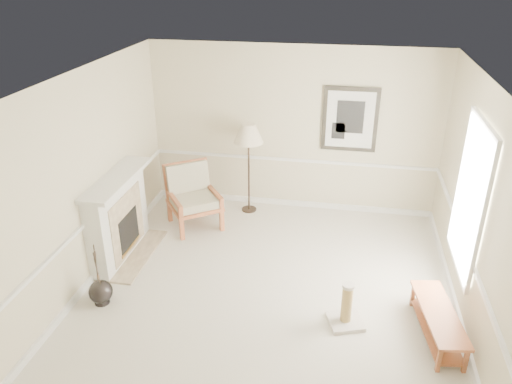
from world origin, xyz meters
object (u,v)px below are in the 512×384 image
floor_vase (101,292)px  scratching_post (346,311)px  armchair (192,193)px  floor_lamp (249,136)px  bench (438,320)px

floor_vase → scratching_post: (3.19, 0.18, 0.02)m
armchair → floor_lamp: floor_lamp is taller
floor_vase → bench: floor_vase is taller
armchair → floor_lamp: 1.36m
floor_lamp → bench: 4.19m
floor_vase → floor_lamp: size_ratio=0.57×
floor_lamp → scratching_post: (1.78, -2.79, -1.23)m
scratching_post → bench: bearing=-1.8°
armchair → scratching_post: size_ratio=1.94×
armchair → scratching_post: 3.43m
floor_vase → armchair: bearing=76.8°
floor_lamp → bench: floor_lamp is taller
bench → floor_vase: bearing=-178.1°
floor_vase → floor_lamp: bearing=64.7°
floor_lamp → scratching_post: size_ratio=2.76×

